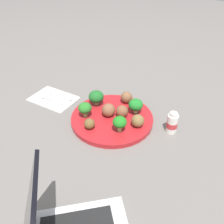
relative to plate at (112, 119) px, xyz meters
The scene contains 15 objects.
ground_plane 0.01m from the plate, ahead, with size 4.00×4.00×0.00m, color slate.
plate is the anchor object (origin of this frame).
broccoli_floret_far_rim 0.10m from the plate, 22.18° to the right, with size 0.05×0.05×0.05m.
broccoli_floret_front_right 0.09m from the plate, 133.50° to the right, with size 0.05×0.05×0.05m.
broccoli_floret_back_right 0.10m from the plate, 29.39° to the left, with size 0.05×0.05×0.05m.
broccoli_floret_near_rim 0.09m from the plate, 138.38° to the left, with size 0.04×0.04×0.05m.
meatball_back_right 0.10m from the plate, behind, with size 0.04×0.04×0.04m, color brown.
meatball_front_left 0.11m from the plate, 92.69° to the right, with size 0.04×0.04×0.04m, color brown.
meatball_center 0.10m from the plate, 70.41° to the left, with size 0.03×0.03×0.03m, color brown.
meatball_back_left 0.04m from the plate, 143.63° to the right, with size 0.04×0.04×0.04m, color brown.
meatball_front_right 0.03m from the plate, ahead, with size 0.05×0.05×0.05m, color brown.
napkin 0.26m from the plate, ahead, with size 0.17×0.12×0.01m, color white.
fork 0.27m from the plate, ahead, with size 0.12×0.02×0.01m.
knife 0.27m from the plate, ahead, with size 0.15×0.02×0.01m.
yogurt_bottle 0.20m from the plate, 166.08° to the right, with size 0.04×0.04×0.07m.
Camera 1 is at (-0.35, 0.59, 0.54)m, focal length 40.49 mm.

